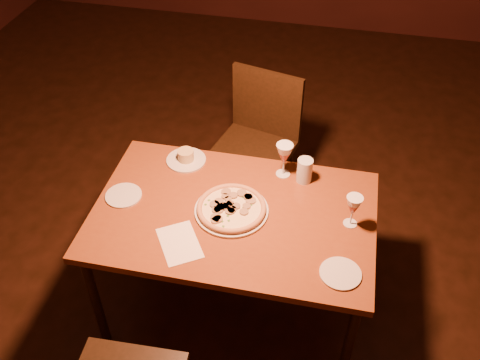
# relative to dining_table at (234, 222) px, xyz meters

# --- Properties ---
(floor) EXTENTS (7.00, 7.00, 0.00)m
(floor) POSITION_rel_dining_table_xyz_m (-0.07, -0.00, -0.64)
(floor) COLOR #321910
(floor) RESTS_ON ground
(dining_table) EXTENTS (1.32, 0.86, 0.70)m
(dining_table) POSITION_rel_dining_table_xyz_m (0.00, 0.00, 0.00)
(dining_table) COLOR brown
(dining_table) RESTS_ON floor
(chair_far) EXTENTS (0.53, 0.53, 0.91)m
(chair_far) POSITION_rel_dining_table_xyz_m (-0.05, 0.81, -0.13)
(chair_far) COLOR black
(chair_far) RESTS_ON floor
(pizza_plate) EXTENTS (0.35, 0.35, 0.04)m
(pizza_plate) POSITION_rel_dining_table_xyz_m (-0.01, 0.00, 0.08)
(pizza_plate) COLOR silver
(pizza_plate) RESTS_ON dining_table
(ramekin_saucer) EXTENTS (0.20, 0.20, 0.07)m
(ramekin_saucer) POSITION_rel_dining_table_xyz_m (-0.33, 0.31, 0.08)
(ramekin_saucer) COLOR silver
(ramekin_saucer) RESTS_ON dining_table
(wine_glass_far) EXTENTS (0.08, 0.08, 0.19)m
(wine_glass_far) POSITION_rel_dining_table_xyz_m (0.18, 0.32, 0.16)
(wine_glass_far) COLOR #A44544
(wine_glass_far) RESTS_ON dining_table
(wine_glass_right) EXTENTS (0.07, 0.07, 0.16)m
(wine_glass_right) POSITION_rel_dining_table_xyz_m (0.54, 0.05, 0.14)
(wine_glass_right) COLOR #A44544
(wine_glass_right) RESTS_ON dining_table
(water_tumbler) EXTENTS (0.08, 0.08, 0.13)m
(water_tumbler) POSITION_rel_dining_table_xyz_m (0.29, 0.30, 0.13)
(water_tumbler) COLOR silver
(water_tumbler) RESTS_ON dining_table
(side_plate_left) EXTENTS (0.17, 0.17, 0.01)m
(side_plate_left) POSITION_rel_dining_table_xyz_m (-0.54, -0.01, 0.07)
(side_plate_left) COLOR silver
(side_plate_left) RESTS_ON dining_table
(side_plate_near) EXTENTS (0.18, 0.18, 0.01)m
(side_plate_near) POSITION_rel_dining_table_xyz_m (0.52, -0.25, 0.07)
(side_plate_near) COLOR silver
(side_plate_near) RESTS_ON dining_table
(menu_card) EXTENTS (0.26, 0.28, 0.00)m
(menu_card) POSITION_rel_dining_table_xyz_m (-0.19, -0.24, 0.06)
(menu_card) COLOR silver
(menu_card) RESTS_ON dining_table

